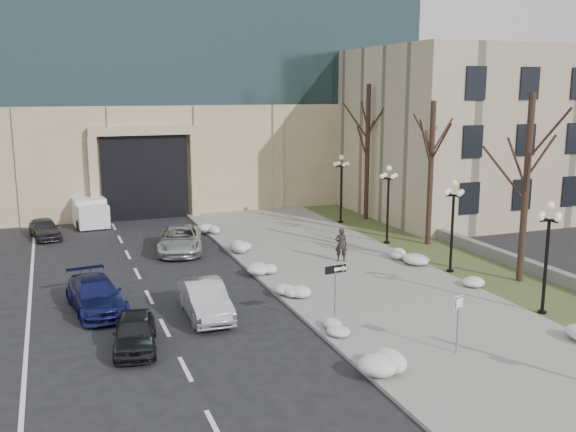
% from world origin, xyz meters
% --- Properties ---
extents(ground, '(160.00, 160.00, 0.00)m').
position_xyz_m(ground, '(0.00, 0.00, 0.00)').
color(ground, black).
rests_on(ground, ground).
extents(sidewalk, '(9.00, 40.00, 0.12)m').
position_xyz_m(sidewalk, '(3.50, 14.00, 0.06)').
color(sidewalk, gray).
rests_on(sidewalk, ground).
extents(curb, '(0.30, 40.00, 0.14)m').
position_xyz_m(curb, '(-1.00, 14.00, 0.07)').
color(curb, gray).
rests_on(curb, ground).
extents(grass_strip, '(4.00, 40.00, 0.10)m').
position_xyz_m(grass_strip, '(10.00, 14.00, 0.05)').
color(grass_strip, '#3E4B25').
rests_on(grass_strip, ground).
extents(stone_wall, '(0.50, 30.00, 0.70)m').
position_xyz_m(stone_wall, '(12.00, 16.00, 0.35)').
color(stone_wall, slate).
rests_on(stone_wall, ground).
extents(classical_building, '(22.00, 18.12, 12.00)m').
position_xyz_m(classical_building, '(22.00, 27.98, 6.00)').
color(classical_building, tan).
rests_on(classical_building, ground).
extents(car_a, '(2.00, 3.83, 1.24)m').
position_xyz_m(car_a, '(-7.82, 8.30, 0.62)').
color(car_a, black).
rests_on(car_a, ground).
extents(car_b, '(1.60, 4.43, 1.45)m').
position_xyz_m(car_b, '(-4.71, 10.69, 0.73)').
color(car_b, '#B4B6BD').
rests_on(car_b, ground).
extents(car_c, '(2.53, 4.98, 1.38)m').
position_xyz_m(car_c, '(-8.83, 12.95, 0.69)').
color(car_c, navy).
rests_on(car_c, ground).
extents(car_d, '(3.43, 5.59, 1.44)m').
position_xyz_m(car_d, '(-3.59, 21.62, 0.72)').
color(car_d, '#B7B7B7').
rests_on(car_d, ground).
extents(car_e, '(2.17, 3.95, 1.27)m').
position_xyz_m(car_e, '(-10.83, 27.90, 0.64)').
color(car_e, '#303136').
rests_on(car_e, ground).
extents(pedestrian, '(0.77, 0.65, 1.79)m').
position_xyz_m(pedestrian, '(3.97, 16.21, 1.02)').
color(pedestrian, black).
rests_on(pedestrian, sidewalk).
extents(box_truck, '(2.55, 6.03, 1.86)m').
position_xyz_m(box_truck, '(-8.02, 31.95, 0.90)').
color(box_truck, silver).
rests_on(box_truck, ground).
extents(one_way_sign, '(0.96, 0.28, 2.56)m').
position_xyz_m(one_way_sign, '(-0.18, 7.57, 2.11)').
color(one_way_sign, slate).
rests_on(one_way_sign, ground).
extents(keep_sign, '(0.46, 0.18, 2.18)m').
position_xyz_m(keep_sign, '(2.57, 3.77, 1.61)').
color(keep_sign, slate).
rests_on(keep_sign, ground).
extents(snow_clump_b, '(1.10, 1.60, 0.36)m').
position_xyz_m(snow_clump_b, '(-0.44, 3.00, 0.30)').
color(snow_clump_b, silver).
rests_on(snow_clump_b, sidewalk).
extents(snow_clump_c, '(1.10, 1.60, 0.36)m').
position_xyz_m(snow_clump_c, '(-0.74, 7.01, 0.30)').
color(snow_clump_c, silver).
rests_on(snow_clump_c, sidewalk).
extents(snow_clump_d, '(1.10, 1.60, 0.36)m').
position_xyz_m(snow_clump_d, '(-0.44, 11.51, 0.30)').
color(snow_clump_d, silver).
rests_on(snow_clump_d, sidewalk).
extents(snow_clump_e, '(1.10, 1.60, 0.36)m').
position_xyz_m(snow_clump_e, '(-0.75, 15.73, 0.30)').
color(snow_clump_e, silver).
rests_on(snow_clump_e, sidewalk).
extents(snow_clump_f, '(1.10, 1.60, 0.36)m').
position_xyz_m(snow_clump_f, '(-0.47, 20.18, 0.30)').
color(snow_clump_f, silver).
rests_on(snow_clump_f, sidewalk).
extents(snow_clump_g, '(1.10, 1.60, 0.36)m').
position_xyz_m(snow_clump_g, '(-0.81, 25.19, 0.30)').
color(snow_clump_g, silver).
rests_on(snow_clump_g, sidewalk).
extents(snow_clump_i, '(1.10, 1.60, 0.36)m').
position_xyz_m(snow_clump_i, '(7.56, 9.57, 0.30)').
color(snow_clump_i, silver).
rests_on(snow_clump_i, sidewalk).
extents(snow_clump_j, '(1.10, 1.60, 0.36)m').
position_xyz_m(snow_clump_j, '(7.38, 14.70, 0.30)').
color(snow_clump_j, silver).
rests_on(snow_clump_j, sidewalk).
extents(snow_clump_k, '(1.10, 1.60, 0.36)m').
position_xyz_m(snow_clump_k, '(7.34, 15.45, 0.30)').
color(snow_clump_k, silver).
rests_on(snow_clump_k, sidewalk).
extents(lamppost_a, '(1.18, 1.18, 4.76)m').
position_xyz_m(lamppost_a, '(8.30, 6.00, 3.07)').
color(lamppost_a, black).
rests_on(lamppost_a, ground).
extents(lamppost_b, '(1.18, 1.18, 4.76)m').
position_xyz_m(lamppost_b, '(8.30, 12.50, 3.07)').
color(lamppost_b, black).
rests_on(lamppost_b, ground).
extents(lamppost_c, '(1.18, 1.18, 4.76)m').
position_xyz_m(lamppost_c, '(8.30, 19.00, 3.07)').
color(lamppost_c, black).
rests_on(lamppost_c, ground).
extents(lamppost_d, '(1.18, 1.18, 4.76)m').
position_xyz_m(lamppost_d, '(8.30, 25.50, 3.07)').
color(lamppost_d, black).
rests_on(lamppost_d, ground).
extents(tree_near, '(3.20, 3.20, 9.00)m').
position_xyz_m(tree_near, '(10.50, 10.00, 5.83)').
color(tree_near, black).
rests_on(tree_near, ground).
extents(tree_mid, '(3.20, 3.20, 8.50)m').
position_xyz_m(tree_mid, '(10.50, 18.00, 5.50)').
color(tree_mid, black).
rests_on(tree_mid, ground).
extents(tree_far, '(3.20, 3.20, 9.50)m').
position_xyz_m(tree_far, '(10.50, 26.00, 6.15)').
color(tree_far, black).
rests_on(tree_far, ground).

